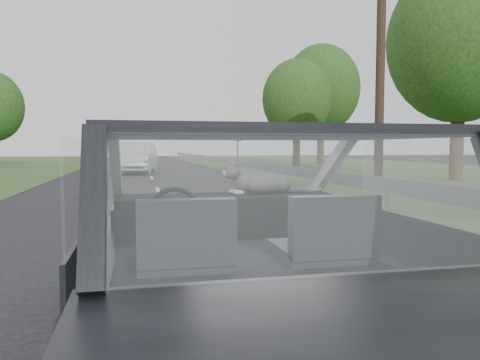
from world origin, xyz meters
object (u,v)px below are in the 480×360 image
subject_car (246,250)px  utility_pole (381,52)px  highway_sign (238,151)px  cat (264,182)px  other_car (137,158)px

subject_car → utility_pole: size_ratio=0.46×
highway_sign → utility_pole: 13.20m
subject_car → highway_sign: 24.08m
cat → highway_sign: bearing=66.5°
cat → utility_pole: 12.59m
other_car → utility_pole: bearing=-48.7°
cat → subject_car: bearing=-125.8°
subject_car → highway_sign: size_ratio=1.79×
subject_car → highway_sign: (5.04, 23.54, 0.39)m
subject_car → other_car: bearing=91.7°
cat → utility_pole: size_ratio=0.07×
subject_car → utility_pole: (6.91, 10.88, 3.62)m
utility_pole → highway_sign: bearing=98.4°
cat → other_car: other_car is taller
cat → highway_sign: 23.36m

